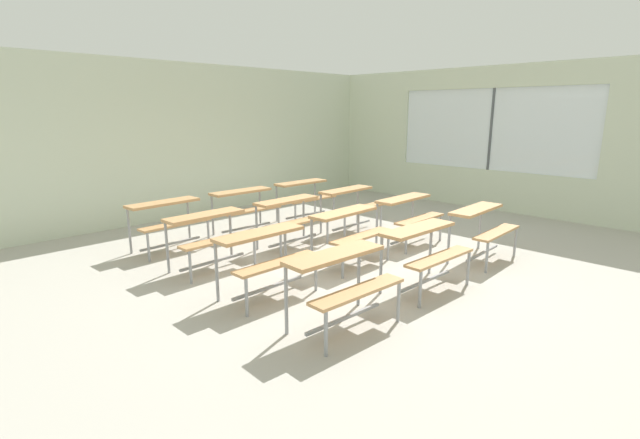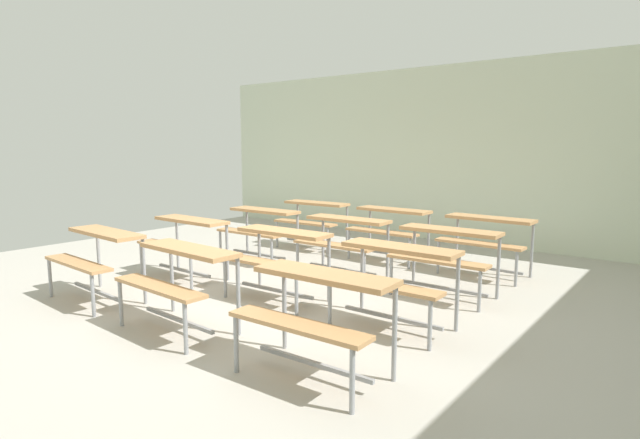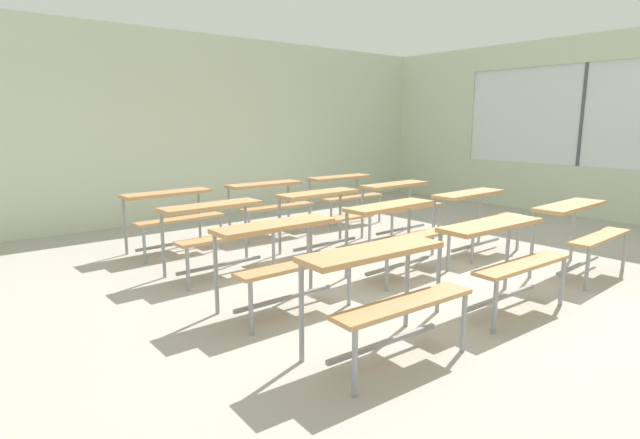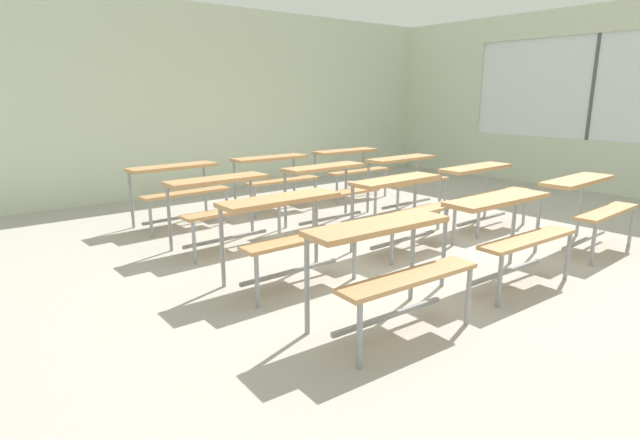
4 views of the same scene
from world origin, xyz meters
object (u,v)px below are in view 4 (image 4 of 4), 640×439
object	(u,v)px
desk_bench_r0c0	(388,251)
desk_bench_r0c1	(507,220)
desk_bench_r0c2	(587,197)
desk_bench_r2c1	(330,181)
desk_bench_r3c1	(274,170)
desk_bench_r1c2	(483,182)
desk_bench_r1c0	(288,219)
desk_bench_r2c2	(407,171)
desk_bench_r3c2	(350,162)
desk_bench_r1c1	(403,196)
desk_bench_r3c0	(178,181)
desk_bench_r2c0	(223,196)

from	to	relation	value
desk_bench_r0c0	desk_bench_r0c1	size ratio (longest dim) A/B	1.01
desk_bench_r0c1	desk_bench_r0c2	distance (m)	1.53
desk_bench_r2c1	desk_bench_r3c1	xyz separation A→B (m)	(-0.03, 1.19, 0.00)
desk_bench_r1c2	desk_bench_r3c1	size ratio (longest dim) A/B	0.99
desk_bench_r0c1	desk_bench_r1c0	world-z (taller)	same
desk_bench_r2c1	desk_bench_r2c2	bearing A→B (deg)	-1.74
desk_bench_r1c0	desk_bench_r2c2	xyz separation A→B (m)	(2.90, 1.25, 0.00)
desk_bench_r2c1	desk_bench_r3c2	distance (m)	1.82
desk_bench_r0c2	desk_bench_r2c1	distance (m)	2.83
desk_bench_r1c1	desk_bench_r1c2	bearing A→B (deg)	-1.59
desk_bench_r3c2	desk_bench_r0c2	bearing A→B (deg)	-86.95
desk_bench_r0c2	desk_bench_r2c1	size ratio (longest dim) A/B	1.01
desk_bench_r1c1	desk_bench_r3c1	world-z (taller)	same
desk_bench_r1c2	desk_bench_r3c0	xyz separation A→B (m)	(-2.87, 2.40, 0.00)
desk_bench_r3c0	desk_bench_r1c2	bearing A→B (deg)	-42.52
desk_bench_r0c1	desk_bench_r3c1	size ratio (longest dim) A/B	1.01
desk_bench_r0c0	desk_bench_r1c2	world-z (taller)	same
desk_bench_r3c0	desk_bench_r0c0	bearing A→B (deg)	-93.34
desk_bench_r3c0	desk_bench_r3c2	xyz separation A→B (m)	(2.84, -0.02, 0.00)
desk_bench_r1c2	desk_bench_r2c0	distance (m)	3.12
desk_bench_r0c2	desk_bench_r2c0	size ratio (longest dim) A/B	1.01
desk_bench_r1c2	desk_bench_r2c1	bearing A→B (deg)	138.95
desk_bench_r0c2	desk_bench_r3c1	xyz separation A→B (m)	(-1.50, 3.61, 0.00)
desk_bench_r2c1	desk_bench_r2c2	size ratio (longest dim) A/B	1.00
desk_bench_r0c2	desk_bench_r1c0	bearing A→B (deg)	157.00
desk_bench_r1c1	desk_bench_r3c0	size ratio (longest dim) A/B	0.99
desk_bench_r1c1	desk_bench_r3c2	world-z (taller)	same
desk_bench_r0c1	desk_bench_r2c2	bearing A→B (deg)	61.56
desk_bench_r0c0	desk_bench_r2c2	size ratio (longest dim) A/B	1.02
desk_bench_r1c1	desk_bench_r2c0	xyz separation A→B (m)	(-1.46, 1.20, 0.00)
desk_bench_r2c0	desk_bench_r1c1	bearing A→B (deg)	-40.82
desk_bench_r1c2	desk_bench_r2c0	world-z (taller)	same
desk_bench_r2c1	desk_bench_r3c0	world-z (taller)	same
desk_bench_r0c1	desk_bench_r1c1	distance (m)	1.23
desk_bench_r0c0	desk_bench_r2c0	xyz separation A→B (m)	(0.03, 2.42, 0.00)
desk_bench_r2c0	desk_bench_r2c2	xyz separation A→B (m)	(2.84, -0.01, 0.00)
desk_bench_r2c2	desk_bench_r2c1	bearing A→B (deg)	178.59
desk_bench_r3c1	desk_bench_r2c1	bearing A→B (deg)	-87.32
desk_bench_r3c0	desk_bench_r2c1	bearing A→B (deg)	-42.05
desk_bench_r2c0	desk_bench_r2c1	xyz separation A→B (m)	(1.46, 0.01, 0.00)
desk_bench_r1c2	desk_bench_r3c1	world-z (taller)	same
desk_bench_r1c0	desk_bench_r0c1	bearing A→B (deg)	-38.37
desk_bench_r2c2	desk_bench_r0c1	bearing A→B (deg)	-121.49
desk_bench_r3c0	desk_bench_r3c1	distance (m)	1.43
desk_bench_r0c1	desk_bench_r2c0	size ratio (longest dim) A/B	1.01
desk_bench_r1c0	desk_bench_r3c2	size ratio (longest dim) A/B	0.99
desk_bench_r0c2	desk_bench_r1c0	size ratio (longest dim) A/B	1.01
desk_bench_r1c0	desk_bench_r2c0	size ratio (longest dim) A/B	0.99
desk_bench_r2c2	desk_bench_r3c0	bearing A→B (deg)	156.10
desk_bench_r3c0	desk_bench_r3c2	distance (m)	2.84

